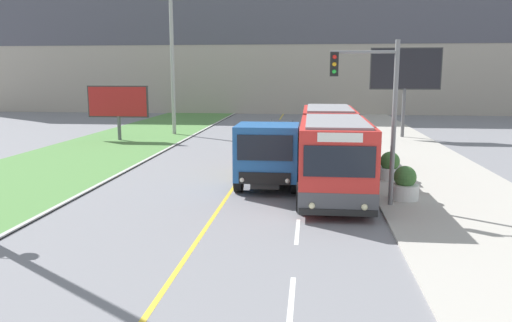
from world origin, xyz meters
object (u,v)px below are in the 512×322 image
city_bus (331,147)px  billboard_small (118,103)px  billboard_large (405,72)px  planter_round_near (405,185)px  dump_truck (269,155)px  planter_round_second (390,167)px  traffic_light_mast (375,102)px  car_distant (281,133)px  utility_pole_far (172,59)px

city_bus → billboard_small: (-14.05, 11.85, 1.09)m
billboard_large → planter_round_near: size_ratio=5.17×
city_bus → dump_truck: bearing=-150.4°
dump_truck → planter_round_second: (5.08, 1.76, -0.72)m
city_bus → traffic_light_mast: bearing=-72.5°
traffic_light_mast → car_distant: bearing=104.6°
utility_pole_far → planter_round_near: utility_pole_far is taller
city_bus → planter_round_near: bearing=-51.6°
billboard_small → planter_round_second: billboard_small is taller
dump_truck → traffic_light_mast: 5.14m
planter_round_near → city_bus: bearing=128.4°
traffic_light_mast → planter_round_near: (1.28, 0.82, -3.01)m
utility_pole_far → planter_round_second: bearing=-48.1°
dump_truck → billboard_small: 17.63m
dump_truck → utility_pole_far: (-8.67, 17.08, 4.34)m
billboard_large → billboard_small: billboard_large is taller
billboard_small → planter_round_near: bearing=-42.2°
car_distant → billboard_small: 11.41m
city_bus → billboard_small: bearing=139.8°
traffic_light_mast → planter_round_second: size_ratio=4.76×
car_distant → planter_round_near: car_distant is taller
car_distant → utility_pole_far: utility_pole_far is taller
planter_round_second → car_distant: bearing=115.5°
traffic_light_mast → planter_round_second: (1.28, 4.35, -3.03)m
dump_truck → car_distant: (-0.27, 12.99, -0.64)m
car_distant → planter_round_near: bearing=-70.1°
dump_truck → car_distant: 13.01m
utility_pole_far → planter_round_near: (13.74, -18.85, -5.04)m
billboard_small → utility_pole_far: bearing=53.1°
traffic_light_mast → utility_pole_far: bearing=122.4°
car_distant → billboard_large: (8.51, 3.74, 4.02)m
utility_pole_far → car_distant: bearing=-25.9°
car_distant → planter_round_second: car_distant is taller
billboard_large → planter_round_near: bearing=-99.7°
dump_truck → billboard_small: bearing=130.9°
traffic_light_mast → billboard_large: size_ratio=0.90×
car_distant → utility_pole_far: 10.58m
car_distant → planter_round_second: bearing=-64.5°
city_bus → car_distant: (-2.80, 11.56, -0.82)m
car_distant → billboard_large: bearing=23.7°
car_distant → billboard_small: billboard_small is taller
utility_pole_far → billboard_large: 16.93m
car_distant → billboard_small: (-11.25, 0.30, 1.91)m
utility_pole_far → planter_round_second: size_ratio=9.38×
planter_round_near → billboard_small: bearing=137.8°
city_bus → car_distant: 11.92m
city_bus → planter_round_near: size_ratio=10.38×
dump_truck → billboard_large: 18.95m
city_bus → planter_round_second: bearing=7.2°
traffic_light_mast → planter_round_near: 3.37m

